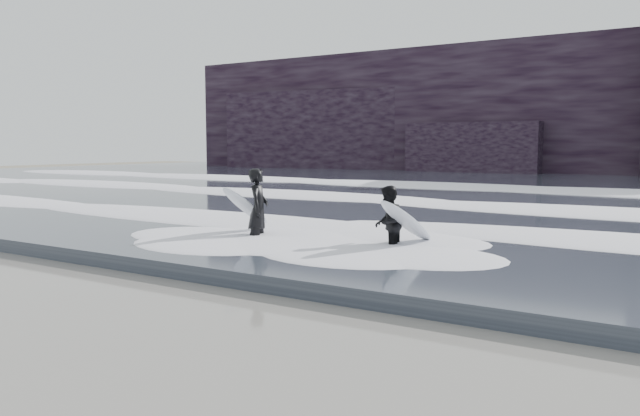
# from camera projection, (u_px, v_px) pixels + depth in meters

# --- Properties ---
(ground) EXTENTS (120.00, 120.00, 0.00)m
(ground) POSITION_uv_depth(u_px,v_px,m) (32.00, 327.00, 8.01)
(ground) COLOR #7E7358
(ground) RESTS_ON ground
(sea) EXTENTS (90.00, 52.00, 0.30)m
(sea) POSITION_uv_depth(u_px,v_px,m) (546.00, 187.00, 32.41)
(sea) COLOR #303640
(sea) RESTS_ON ground
(headland) EXTENTS (70.00, 9.00, 10.00)m
(headland) POSITION_uv_depth(u_px,v_px,m) (600.00, 109.00, 46.23)
(headland) COLOR black
(headland) RESTS_ON ground
(foam_near) EXTENTS (60.00, 3.20, 0.20)m
(foam_near) POSITION_uv_depth(u_px,v_px,m) (364.00, 223.00, 15.54)
(foam_near) COLOR white
(foam_near) RESTS_ON sea
(foam_mid) EXTENTS (60.00, 4.00, 0.24)m
(foam_mid) POSITION_uv_depth(u_px,v_px,m) (460.00, 201.00, 21.43)
(foam_mid) COLOR white
(foam_mid) RESTS_ON sea
(foam_far) EXTENTS (60.00, 4.80, 0.30)m
(foam_far) POSITION_uv_depth(u_px,v_px,m) (526.00, 186.00, 29.01)
(foam_far) COLOR white
(foam_far) RESTS_ON sea
(surfer_left) EXTENTS (1.05, 1.69, 1.82)m
(surfer_left) POSITION_uv_depth(u_px,v_px,m) (257.00, 209.00, 13.94)
(surfer_left) COLOR black
(surfer_left) RESTS_ON ground
(surfer_right) EXTENTS (1.16, 1.83, 1.52)m
(surfer_right) POSITION_uv_depth(u_px,v_px,m) (390.00, 223.00, 12.59)
(surfer_right) COLOR black
(surfer_right) RESTS_ON ground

